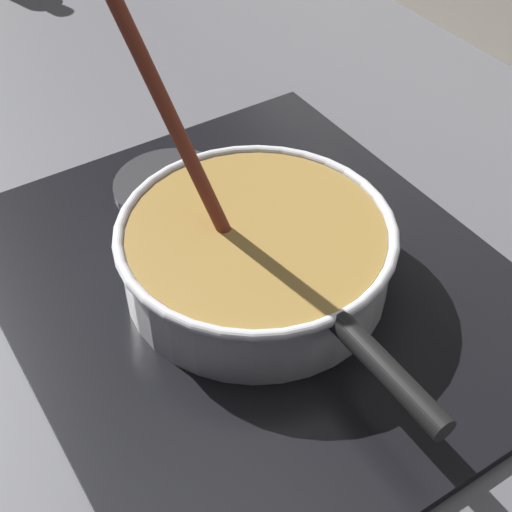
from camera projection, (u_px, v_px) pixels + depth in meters
The scene contains 5 objects.
ground at pixel (15, 307), 0.76m from camera, with size 2.40×1.60×0.04m, color #4C4C51.
hob_plate at pixel (256, 284), 0.75m from camera, with size 0.56×0.48×0.01m, color black.
burner_ring at pixel (256, 277), 0.75m from camera, with size 0.20×0.20×0.01m, color #592D0C.
spare_burner at pixel (171, 184), 0.86m from camera, with size 0.14×0.14×0.01m, color #262628.
cooking_pan at pixel (256, 252), 0.72m from camera, with size 0.40×0.27×0.31m.
Camera 1 is at (0.57, -0.07, 0.55)m, focal length 51.43 mm.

